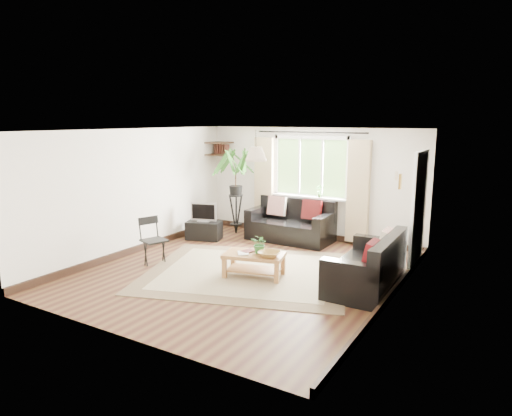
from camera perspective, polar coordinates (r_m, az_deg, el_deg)
The scene contains 24 objects.
floor at distance 7.90m, azimuth -1.50°, elevation -7.98°, with size 5.50×5.50×0.00m, color #331711.
ceiling at distance 7.47m, azimuth -1.59°, elevation 9.70°, with size 5.50×5.50×0.00m, color white.
wall_back at distance 10.00m, azimuth 6.90°, elevation 3.08°, with size 5.00×0.02×2.40m, color silver.
wall_front at distance 5.52m, azimuth -16.97°, elevation -3.90°, with size 5.00×0.02×2.40m, color silver.
wall_left at distance 9.15m, azimuth -14.91°, elevation 2.05°, with size 0.02×5.50×2.40m, color silver.
wall_right at distance 6.63m, azimuth 17.07°, elevation -1.43°, with size 0.02×5.50×2.40m, color silver.
rug at distance 7.87m, azimuth -1.15°, elevation -7.98°, with size 3.35×2.88×0.02m, color beige.
window at distance 9.92m, azimuth 6.85°, elevation 5.05°, with size 2.50×0.16×2.16m, color white, non-canonical shape.
door at distance 8.31m, azimuth 19.61°, elevation -0.53°, with size 0.06×0.96×2.06m, color silver.
corner_shelf at distance 10.82m, azimuth -4.62°, elevation 7.40°, with size 0.50×0.50×0.34m, color black, non-canonical shape.
pendant_lamp at distance 7.82m, azimuth -0.00°, elevation 7.21°, with size 0.36×0.36×0.54m, color beige, non-canonical shape.
wall_sconce at distance 6.84m, azimuth 17.36°, elevation 3.53°, with size 0.12×0.12×0.28m, color beige, non-canonical shape.
sofa_back at distance 9.79m, azimuth 4.29°, elevation -1.69°, with size 1.78×0.89×0.84m, color black, non-canonical shape.
sofa_right at distance 7.26m, azimuth 13.57°, elevation -6.66°, with size 0.86×1.72×0.81m, color black, non-canonical shape.
coffee_table at distance 7.60m, azimuth -0.25°, elevation -7.16°, with size 0.98×0.54×0.40m, color #905E2F, non-canonical shape.
table_plant at distance 7.51m, azimuth 0.50°, elevation -4.52°, with size 0.29×0.25×0.32m, color #2F6729.
bowl at distance 7.37m, azimuth 1.69°, elevation -5.76°, with size 0.36×0.36×0.09m, color olive.
book_a at distance 7.53m, azimuth -2.28°, elevation -5.67°, with size 0.17×0.24×0.02m, color silver.
book_b at distance 7.69m, azimuth -1.43°, elevation -5.28°, with size 0.17×0.23×0.02m, color #582723.
tv_stand at distance 9.98m, azimuth -6.51°, elevation -2.79°, with size 0.73×0.41×0.40m, color black.
tv at distance 9.89m, azimuth -6.56°, elevation -0.46°, with size 0.56×0.19×0.43m, color #A5A5AA, non-canonical shape.
palm_stand at distance 10.31m, azimuth -2.54°, elevation 2.08°, with size 0.75×0.75×1.93m, color black, non-canonical shape.
folding_chair at distance 8.40m, azimuth -12.61°, elevation -4.09°, with size 0.44×0.44×0.84m, color black, non-canonical shape.
sill_plant at distance 9.81m, azimuth 7.93°, elevation 2.10°, with size 0.14×0.10×0.27m, color #2D6023.
Camera 1 is at (3.98, -6.31, 2.58)m, focal length 32.00 mm.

